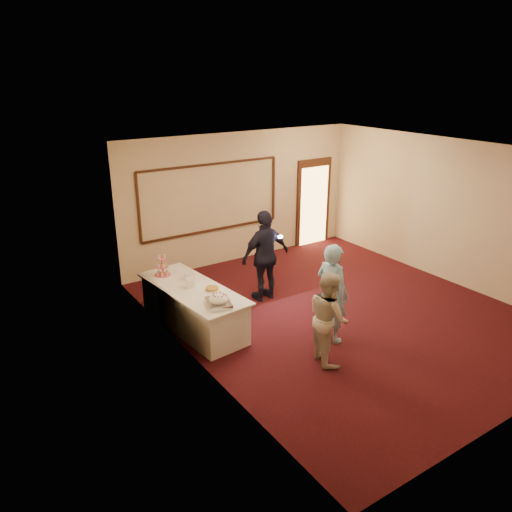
{
  "coord_description": "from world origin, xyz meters",
  "views": [
    {
      "loc": [
        -5.94,
        -6.17,
        4.29
      ],
      "look_at": [
        -1.34,
        0.83,
        1.15
      ],
      "focal_mm": 35.0,
      "sensor_mm": 36.0,
      "label": 1
    }
  ],
  "objects_px": {
    "pavlova_tray": "(219,301)",
    "man": "(332,293)",
    "plate_stack_b": "(189,276)",
    "tart": "(212,289)",
    "woman": "(328,317)",
    "buffet_table": "(193,308)",
    "cupcake_stand": "(162,267)",
    "guest": "(265,256)",
    "plate_stack_a": "(191,283)"
  },
  "relations": [
    {
      "from": "woman",
      "to": "plate_stack_a",
      "type": "bearing_deg",
      "value": 47.69
    },
    {
      "from": "tart",
      "to": "guest",
      "type": "xyz_separation_m",
      "value": [
        1.5,
        0.59,
        0.11
      ]
    },
    {
      "from": "buffet_table",
      "to": "woman",
      "type": "height_order",
      "value": "woman"
    },
    {
      "from": "man",
      "to": "buffet_table",
      "type": "bearing_deg",
      "value": 38.11
    },
    {
      "from": "pavlova_tray",
      "to": "plate_stack_b",
      "type": "distance_m",
      "value": 1.2
    },
    {
      "from": "plate_stack_a",
      "to": "tart",
      "type": "height_order",
      "value": "plate_stack_a"
    },
    {
      "from": "buffet_table",
      "to": "cupcake_stand",
      "type": "height_order",
      "value": "cupcake_stand"
    },
    {
      "from": "buffet_table",
      "to": "cupcake_stand",
      "type": "distance_m",
      "value": 0.99
    },
    {
      "from": "plate_stack_a",
      "to": "man",
      "type": "height_order",
      "value": "man"
    },
    {
      "from": "buffet_table",
      "to": "man",
      "type": "xyz_separation_m",
      "value": [
        1.74,
        -1.61,
        0.46
      ]
    },
    {
      "from": "buffet_table",
      "to": "woman",
      "type": "bearing_deg",
      "value": -58.52
    },
    {
      "from": "cupcake_stand",
      "to": "guest",
      "type": "bearing_deg",
      "value": -14.36
    },
    {
      "from": "buffet_table",
      "to": "pavlova_tray",
      "type": "height_order",
      "value": "pavlova_tray"
    },
    {
      "from": "cupcake_stand",
      "to": "buffet_table",
      "type": "bearing_deg",
      "value": -75.92
    },
    {
      "from": "pavlova_tray",
      "to": "tart",
      "type": "relative_size",
      "value": 2.21
    },
    {
      "from": "plate_stack_b",
      "to": "guest",
      "type": "relative_size",
      "value": 0.1
    },
    {
      "from": "plate_stack_b",
      "to": "man",
      "type": "distance_m",
      "value": 2.55
    },
    {
      "from": "guest",
      "to": "man",
      "type": "bearing_deg",
      "value": 88.4
    },
    {
      "from": "cupcake_stand",
      "to": "plate_stack_a",
      "type": "relative_size",
      "value": 2.22
    },
    {
      "from": "tart",
      "to": "woman",
      "type": "height_order",
      "value": "woman"
    },
    {
      "from": "plate_stack_b",
      "to": "guest",
      "type": "height_order",
      "value": "guest"
    },
    {
      "from": "cupcake_stand",
      "to": "tart",
      "type": "xyz_separation_m",
      "value": [
        0.43,
        -1.08,
        -0.13
      ]
    },
    {
      "from": "woman",
      "to": "plate_stack_b",
      "type": "bearing_deg",
      "value": 41.82
    },
    {
      "from": "pavlova_tray",
      "to": "woman",
      "type": "xyz_separation_m",
      "value": [
        1.23,
        -1.23,
        -0.11
      ]
    },
    {
      "from": "guest",
      "to": "plate_stack_a",
      "type": "bearing_deg",
      "value": 7.38
    },
    {
      "from": "cupcake_stand",
      "to": "plate_stack_a",
      "type": "distance_m",
      "value": 0.8
    },
    {
      "from": "pavlova_tray",
      "to": "man",
      "type": "relative_size",
      "value": 0.33
    },
    {
      "from": "plate_stack_a",
      "to": "woman",
      "type": "relative_size",
      "value": 0.13
    },
    {
      "from": "tart",
      "to": "man",
      "type": "distance_m",
      "value": 2.01
    },
    {
      "from": "pavlova_tray",
      "to": "woman",
      "type": "height_order",
      "value": "woman"
    },
    {
      "from": "tart",
      "to": "woman",
      "type": "bearing_deg",
      "value": -59.95
    },
    {
      "from": "cupcake_stand",
      "to": "woman",
      "type": "distance_m",
      "value": 3.24
    },
    {
      "from": "buffet_table",
      "to": "plate_stack_b",
      "type": "bearing_deg",
      "value": 71.69
    },
    {
      "from": "buffet_table",
      "to": "tart",
      "type": "height_order",
      "value": "tart"
    },
    {
      "from": "buffet_table",
      "to": "plate_stack_b",
      "type": "xyz_separation_m",
      "value": [
        0.12,
        0.35,
        0.46
      ]
    },
    {
      "from": "pavlova_tray",
      "to": "plate_stack_b",
      "type": "xyz_separation_m",
      "value": [
        0.07,
        1.19,
        -0.01
      ]
    },
    {
      "from": "plate_stack_b",
      "to": "buffet_table",
      "type": "bearing_deg",
      "value": -108.31
    },
    {
      "from": "buffet_table",
      "to": "pavlova_tray",
      "type": "xyz_separation_m",
      "value": [
        0.04,
        -0.85,
        0.46
      ]
    },
    {
      "from": "pavlova_tray",
      "to": "plate_stack_a",
      "type": "xyz_separation_m",
      "value": [
        -0.05,
        0.87,
        0.0
      ]
    },
    {
      "from": "buffet_table",
      "to": "woman",
      "type": "xyz_separation_m",
      "value": [
        1.27,
        -2.07,
        0.35
      ]
    },
    {
      "from": "plate_stack_b",
      "to": "plate_stack_a",
      "type": "bearing_deg",
      "value": -111.5
    },
    {
      "from": "man",
      "to": "cupcake_stand",
      "type": "bearing_deg",
      "value": 29.73
    },
    {
      "from": "plate_stack_a",
      "to": "man",
      "type": "xyz_separation_m",
      "value": [
        1.75,
        -1.64,
        -0.0
      ]
    },
    {
      "from": "man",
      "to": "woman",
      "type": "distance_m",
      "value": 0.67
    },
    {
      "from": "cupcake_stand",
      "to": "plate_stack_b",
      "type": "height_order",
      "value": "cupcake_stand"
    },
    {
      "from": "buffet_table",
      "to": "guest",
      "type": "height_order",
      "value": "guest"
    },
    {
      "from": "man",
      "to": "tart",
      "type": "bearing_deg",
      "value": 39.43
    },
    {
      "from": "cupcake_stand",
      "to": "woman",
      "type": "relative_size",
      "value": 0.29
    },
    {
      "from": "tart",
      "to": "man",
      "type": "bearing_deg",
      "value": -41.57
    },
    {
      "from": "woman",
      "to": "pavlova_tray",
      "type": "bearing_deg",
      "value": 61.34
    }
  ]
}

